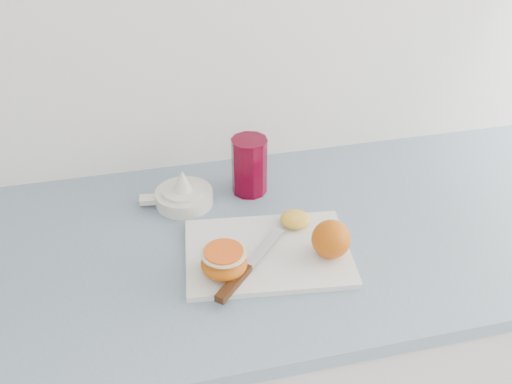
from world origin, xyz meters
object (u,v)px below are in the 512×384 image
cutting_board (268,253)px  half_orange (224,262)px  counter (232,383)px  red_tumbler (249,168)px  citrus_juicer (183,195)px

cutting_board → half_orange: size_ratio=3.69×
counter → cutting_board: (0.07, -0.06, 0.45)m
red_tumbler → citrus_juicer: bearing=-174.0°
cutting_board → red_tumbler: 0.23m
half_orange → citrus_juicer: (-0.04, 0.25, -0.02)m
counter → citrus_juicer: citrus_juicer is taller
counter → red_tumbler: red_tumbler is taller
counter → citrus_juicer: 0.49m
half_orange → red_tumbler: bearing=68.1°
cutting_board → red_tumbler: red_tumbler is taller
counter → red_tumbler: (0.08, 0.16, 0.50)m
counter → red_tumbler: size_ratio=18.89×
cutting_board → half_orange: 0.11m
half_orange → red_tumbler: red_tumbler is taller
citrus_juicer → cutting_board: bearing=-57.2°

